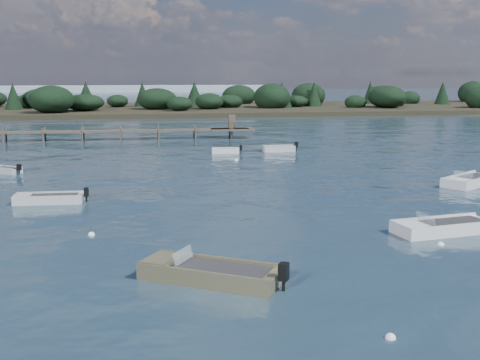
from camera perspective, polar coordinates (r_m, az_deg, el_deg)
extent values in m
plane|color=#162734|center=(82.98, -4.76, 4.85)|extent=(400.00, 400.00, 0.00)
cube|color=#A7ACAE|center=(37.36, -17.65, -1.92)|extent=(3.98, 1.64, 0.65)
cube|color=#A7ACAE|center=(37.59, -19.91, -1.38)|extent=(0.99, 1.38, 0.13)
cube|color=#262629|center=(37.24, -17.20, -1.45)|extent=(2.71, 1.29, 0.11)
cube|color=#A7ACAE|center=(36.62, -17.87, -1.56)|extent=(3.93, 0.25, 0.13)
cube|color=#A7ACAE|center=(37.95, -17.49, -1.14)|extent=(3.93, 0.25, 0.13)
cube|color=black|center=(36.93, -14.38, -1.11)|extent=(0.27, 0.33, 0.51)
cylinder|color=black|center=(37.02, -14.35, -1.79)|extent=(0.10, 0.10, 0.51)
cube|color=brown|center=(22.54, -2.81, -9.23)|extent=(5.41, 4.32, 0.79)
cube|color=brown|center=(23.25, -7.26, -7.50)|extent=(1.95, 2.11, 0.16)
cube|color=#262629|center=(22.26, -1.84, -8.47)|extent=(3.80, 3.14, 0.13)
cube|color=brown|center=(21.63, -3.82, -8.80)|extent=(4.48, 2.81, 0.16)
cube|color=brown|center=(23.16, -1.89, -7.49)|extent=(4.48, 2.81, 0.16)
cube|color=black|center=(21.37, 4.16, -8.66)|extent=(0.47, 0.49, 0.62)
cylinder|color=black|center=(21.55, 4.15, -10.02)|extent=(0.15, 0.15, 0.62)
cube|color=silver|center=(22.79, -5.44, -7.12)|extent=(0.87, 1.27, 0.47)
cube|color=silver|center=(57.63, -1.39, 2.65)|extent=(2.69, 1.35, 0.60)
cube|color=silver|center=(57.58, -2.36, 2.99)|extent=(0.73, 1.00, 0.12)
cube|color=#262629|center=(57.60, -1.18, 2.93)|extent=(1.84, 1.04, 0.10)
cube|color=silver|center=(57.13, -1.38, 2.94)|extent=(2.57, 0.42, 0.12)
cube|color=silver|center=(58.05, -1.39, 3.05)|extent=(2.57, 0.42, 0.12)
cube|color=black|center=(57.62, 0.08, 3.11)|extent=(0.28, 0.32, 0.47)
cylinder|color=black|center=(57.67, 0.08, 2.70)|extent=(0.10, 0.10, 0.47)
cube|color=#A7ACAE|center=(49.66, -21.43, 0.74)|extent=(2.87, 2.48, 0.60)
cube|color=#262629|center=(49.46, -21.28, 1.04)|extent=(2.03, 1.79, 0.10)
cube|color=#A7ACAE|center=(49.95, -21.04, 1.22)|extent=(2.29, 1.65, 0.12)
cube|color=black|center=(48.48, -20.21, 1.14)|extent=(0.36, 0.37, 0.47)
cylinder|color=black|center=(48.54, -20.19, 0.66)|extent=(0.12, 0.12, 0.47)
cube|color=silver|center=(30.69, 18.81, -4.53)|extent=(5.22, 2.64, 0.73)
cube|color=silver|center=(29.50, 15.91, -4.10)|extent=(1.45, 1.85, 0.15)
cube|color=#262629|center=(30.85, 19.44, -3.84)|extent=(3.58, 2.01, 0.12)
cube|color=silver|center=(29.92, 19.86, -4.12)|extent=(4.94, 0.91, 0.15)
cube|color=silver|center=(31.27, 17.89, -3.41)|extent=(4.94, 0.91, 0.15)
cube|color=silver|center=(29.89, 17.20, -3.49)|extent=(0.37, 1.36, 0.43)
cube|color=#A7ACAE|center=(58.94, 3.70, 2.81)|extent=(3.07, 1.24, 0.72)
cube|color=#A7ACAE|center=(58.63, 2.59, 3.20)|extent=(0.74, 1.11, 0.14)
cube|color=#262629|center=(58.95, 3.93, 3.14)|extent=(2.09, 0.99, 0.12)
cube|color=#A7ACAE|center=(58.35, 3.82, 3.15)|extent=(3.06, 0.14, 0.14)
cube|color=#A7ACAE|center=(59.42, 3.58, 3.28)|extent=(3.06, 0.14, 0.14)
cube|color=black|center=(59.30, 5.36, 3.36)|extent=(0.29, 0.35, 0.56)
cylinder|color=black|center=(59.36, 5.35, 2.89)|extent=(0.10, 0.10, 0.56)
cube|color=silver|center=(44.23, 20.98, -0.28)|extent=(5.14, 4.32, 0.77)
cube|color=silver|center=(42.49, 19.92, 0.00)|extent=(1.93, 2.06, 0.15)
cube|color=#262629|center=(44.53, 21.23, 0.24)|extent=(3.62, 3.12, 0.13)
cube|color=silver|center=(44.53, 20.01, 0.44)|extent=(4.16, 2.89, 0.15)
cube|color=silver|center=(43.15, 20.41, 0.47)|extent=(0.90, 1.21, 0.46)
sphere|color=white|center=(18.51, 14.07, -14.37)|extent=(0.32, 0.32, 0.32)
sphere|color=white|center=(28.43, 18.49, -5.88)|extent=(0.32, 0.32, 0.32)
sphere|color=white|center=(29.46, -13.91, -5.09)|extent=(0.32, 0.32, 0.32)
sphere|color=white|center=(52.69, -0.35, 1.85)|extent=(0.32, 0.32, 0.32)
cube|color=#4B4237|center=(71.46, -0.78, 4.84)|extent=(5.00, 3.20, 0.18)
cube|color=#4B4237|center=(71.39, -0.78, 5.56)|extent=(0.80, 0.80, 1.60)
cylinder|color=#4B4237|center=(71.50, -21.56, 3.65)|extent=(0.20, 0.20, 2.20)
cylinder|color=#4B4237|center=(73.16, -21.29, 3.80)|extent=(0.20, 0.20, 2.20)
cylinder|color=#4B4237|center=(70.72, -18.18, 3.79)|extent=(0.20, 0.20, 2.20)
cylinder|color=#4B4237|center=(72.40, -17.98, 3.94)|extent=(0.20, 0.20, 2.20)
cylinder|color=#4B4237|center=(70.19, -14.73, 3.92)|extent=(0.20, 0.20, 2.20)
cylinder|color=#4B4237|center=(71.88, -14.60, 4.06)|extent=(0.20, 0.20, 2.20)
cylinder|color=#4B4237|center=(69.92, -11.24, 4.03)|extent=(0.20, 0.20, 2.20)
cylinder|color=#4B4237|center=(71.62, -11.20, 4.18)|extent=(0.20, 0.20, 2.20)
cylinder|color=#4B4237|center=(69.91, -7.73, 4.14)|extent=(0.20, 0.20, 2.20)
cylinder|color=#4B4237|center=(71.61, -7.78, 4.28)|extent=(0.20, 0.20, 2.20)
cylinder|color=#4B4237|center=(70.15, -4.24, 4.22)|extent=(0.20, 0.20, 2.20)
cylinder|color=#4B4237|center=(71.85, -4.36, 4.36)|extent=(0.20, 0.20, 2.20)
cylinder|color=#4B4237|center=(70.66, -0.78, 4.29)|extent=(0.20, 0.20, 2.20)
cylinder|color=#4B4237|center=(72.34, -0.99, 4.43)|extent=(0.20, 0.20, 2.20)
cube|color=black|center=(126.61, 5.16, 6.65)|extent=(190.00, 40.00, 1.60)
ellipsoid|color=black|center=(126.47, 5.18, 7.92)|extent=(180.50, 36.00, 4.40)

